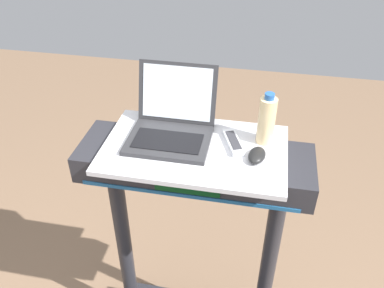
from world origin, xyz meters
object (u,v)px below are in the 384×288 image
Objects in this scene: tv_remote at (233,142)px; computer_mouse at (257,155)px; laptop at (172,124)px; water_bottle at (267,120)px.

computer_mouse is at bearing -38.10° from tv_remote.
laptop is at bearing 175.62° from tv_remote.
laptop is 0.36m from water_bottle.
computer_mouse is at bearing -100.13° from water_bottle.
computer_mouse is 0.48× the size of water_bottle.
water_bottle is at bearing 21.68° from tv_remote.
computer_mouse is 0.12m from tv_remote.
computer_mouse is 0.14m from water_bottle.
computer_mouse reaches higher than tv_remote.
computer_mouse is (0.33, -0.09, -0.03)m from laptop.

